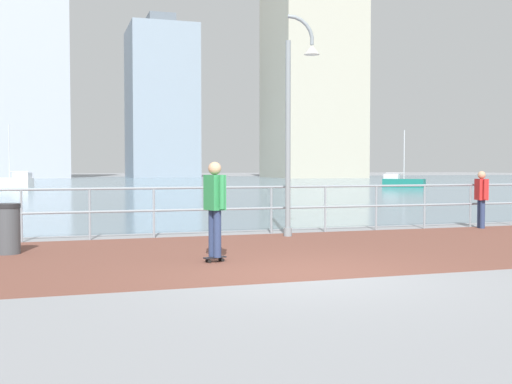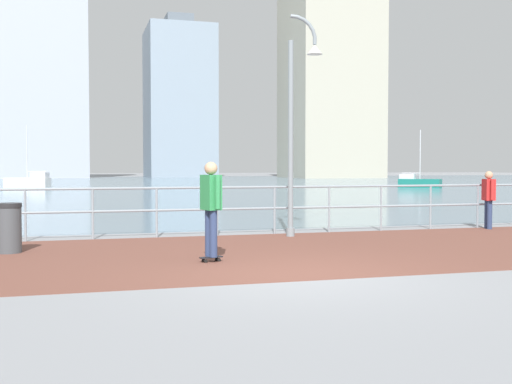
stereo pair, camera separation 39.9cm
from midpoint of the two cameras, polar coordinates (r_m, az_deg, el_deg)
name	(u,v)px [view 2 (the right image)]	position (r m, az deg, el deg)	size (l,w,h in m)	color
ground	(121,188)	(48.82, -11.95, 0.38)	(220.00, 220.00, 0.00)	gray
brick_paving	(251,253)	(11.72, 0.56, -5.54)	(28.00, 6.01, 0.01)	brown
harbor_water	(114,184)	(59.25, -12.63, 0.71)	(180.00, 88.00, 0.00)	#6B899E
waterfront_railing	(217,202)	(14.54, -2.78, -0.89)	(25.25, 0.06, 1.15)	#8C99A3
lamppost	(298,114)	(14.45, 4.65, 7.08)	(0.80, 0.43, 5.08)	gray
skateboarder	(211,202)	(10.51, -3.04, -0.92)	(0.41, 0.55, 1.69)	black
bystander	(489,195)	(17.25, 21.05, -0.29)	(0.31, 0.56, 1.49)	navy
trash_bin	(9,228)	(12.44, -20.71, -3.08)	(0.46, 0.46, 0.93)	#474C51
sailboat_navy	(29,181)	(52.08, -19.78, 0.92)	(3.61, 2.35, 4.87)	white
sailboat_white	(418,182)	(49.38, 14.80, 0.86)	(2.94, 2.87, 4.41)	#197266
tower_steel	(330,67)	(93.99, 6.89, 11.26)	(12.28, 12.63, 34.16)	#B2AD99
tower_slate	(32,60)	(95.72, -19.59, 11.23)	(15.26, 10.47, 34.97)	#A3A8B2
tower_concrete	(179,102)	(99.32, -6.91, 8.12)	(10.05, 12.05, 25.01)	#8493A3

